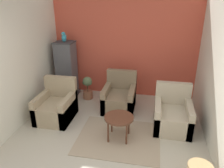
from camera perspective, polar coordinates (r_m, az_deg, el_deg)
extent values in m
cube|color=#C64C38|center=(5.95, 3.26, 9.86)|extent=(3.95, 0.06, 2.74)
cube|color=beige|center=(5.05, -22.32, 5.96)|extent=(0.06, 3.36, 2.74)
cube|color=beige|center=(4.39, 25.80, 3.09)|extent=(0.06, 3.36, 2.74)
cube|color=gray|center=(4.49, 1.75, -13.85)|extent=(1.61, 1.36, 0.01)
cylinder|color=#512D1E|center=(4.23, 1.83, -8.76)|extent=(0.57, 0.57, 0.04)
cylinder|color=#512D1E|center=(4.24, -1.02, -12.57)|extent=(0.04, 0.04, 0.45)
cylinder|color=#512D1E|center=(4.20, 3.81, -13.08)|extent=(0.04, 0.04, 0.45)
cylinder|color=#512D1E|center=(4.53, -0.06, -10.07)|extent=(0.04, 0.04, 0.45)
cylinder|color=#512D1E|center=(4.49, 4.42, -10.51)|extent=(0.04, 0.04, 0.45)
cube|color=#9E896B|center=(5.15, -14.42, -6.77)|extent=(0.75, 0.87, 0.42)
cube|color=#9E896B|center=(5.26, -13.23, -0.57)|extent=(0.75, 0.14, 0.49)
cube|color=#9E896B|center=(5.25, -17.64, -5.52)|extent=(0.12, 0.87, 0.59)
cube|color=#9E896B|center=(4.99, -11.21, -6.35)|extent=(0.12, 0.87, 0.59)
cube|color=tan|center=(4.84, 15.38, -8.93)|extent=(0.75, 0.87, 0.42)
cube|color=tan|center=(4.96, 15.69, -2.26)|extent=(0.75, 0.14, 0.49)
cube|color=tan|center=(4.77, 11.68, -7.80)|extent=(0.12, 0.87, 0.59)
cube|color=tan|center=(4.84, 19.25, -8.26)|extent=(0.12, 0.87, 0.59)
cube|color=#7A664C|center=(5.41, 1.87, -4.53)|extent=(0.75, 0.87, 0.42)
cube|color=#7A664C|center=(5.56, 2.55, 1.31)|extent=(0.75, 0.14, 0.49)
cube|color=#7A664C|center=(5.43, -1.41, -3.44)|extent=(0.12, 0.87, 0.59)
cube|color=#7A664C|center=(5.34, 5.24, -4.00)|extent=(0.12, 0.87, 0.59)
cube|color=#353539|center=(6.35, -11.26, -2.41)|extent=(0.52, 0.52, 0.08)
cube|color=#4C4C51|center=(6.08, -11.78, 3.97)|extent=(0.47, 0.47, 1.41)
cube|color=#353539|center=(5.90, -12.33, 10.60)|extent=(0.49, 0.49, 0.03)
ellipsoid|color=teal|center=(5.88, -12.42, 11.66)|extent=(0.12, 0.15, 0.19)
sphere|color=teal|center=(5.85, -12.58, 12.65)|extent=(0.10, 0.10, 0.10)
cone|color=gold|center=(5.81, -12.76, 12.50)|extent=(0.05, 0.05, 0.05)
cone|color=teal|center=(5.95, -12.15, 11.60)|extent=(0.06, 0.12, 0.16)
cylinder|color=brown|center=(6.03, -6.30, -2.79)|extent=(0.26, 0.26, 0.21)
cylinder|color=brown|center=(5.94, -6.39, -0.98)|extent=(0.03, 0.03, 0.20)
sphere|color=#566B47|center=(5.87, -6.46, 0.70)|extent=(0.25, 0.25, 0.25)
sphere|color=#566B47|center=(5.93, -7.01, 0.44)|extent=(0.15, 0.15, 0.15)
sphere|color=#566B47|center=(5.85, -5.92, 0.30)|extent=(0.14, 0.14, 0.14)
cylinder|color=olive|center=(3.67, 22.18, -19.38)|extent=(0.38, 0.38, 0.02)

